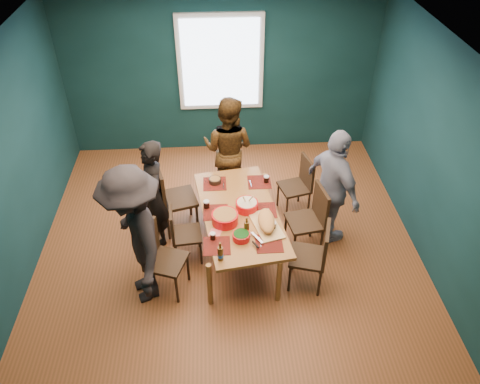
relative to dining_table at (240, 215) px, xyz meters
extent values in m
cube|color=brown|center=(-0.14, 0.13, -0.63)|extent=(5.00, 5.00, 0.01)
cube|color=silver|center=(-0.14, 0.13, 2.07)|extent=(5.00, 5.00, 0.01)
cube|color=#103438|center=(-2.64, 0.13, 0.72)|extent=(0.01, 5.00, 2.70)
cube|color=#103438|center=(2.36, 0.13, 0.72)|extent=(0.01, 5.00, 2.70)
cube|color=#103438|center=(-0.14, 2.63, 0.72)|extent=(5.00, 0.01, 2.70)
cube|color=#103438|center=(-0.14, -2.37, 0.72)|extent=(5.00, 0.01, 2.70)
cube|color=silver|center=(-0.14, 2.60, 0.92)|extent=(1.35, 0.06, 1.55)
cube|color=#9D6A2F|center=(0.00, 0.00, 0.04)|extent=(1.16, 1.93, 0.05)
cylinder|color=#9D6A2F|center=(-0.40, -0.84, -0.30)|extent=(0.06, 0.06, 0.65)
cylinder|color=#9D6A2F|center=(0.40, -0.84, -0.30)|extent=(0.06, 0.06, 0.65)
cylinder|color=#9D6A2F|center=(-0.40, 0.84, -0.30)|extent=(0.06, 0.06, 0.65)
cylinder|color=#9D6A2F|center=(0.40, 0.84, -0.30)|extent=(0.06, 0.06, 0.65)
cube|color=black|center=(-0.80, 0.54, -0.12)|extent=(0.57, 0.57, 0.04)
cube|color=black|center=(-1.01, 0.49, 0.15)|extent=(0.17, 0.46, 0.51)
cylinder|color=black|center=(-0.94, 0.29, -0.39)|extent=(0.04, 0.04, 0.48)
cylinder|color=black|center=(-0.56, 0.40, -0.39)|extent=(0.04, 0.04, 0.48)
cylinder|color=black|center=(-1.05, 0.68, -0.39)|extent=(0.04, 0.04, 0.48)
cylinder|color=black|center=(-0.66, 0.79, -0.39)|extent=(0.04, 0.04, 0.48)
cube|color=black|center=(-0.68, -0.06, -0.23)|extent=(0.40, 0.40, 0.04)
cube|color=black|center=(-0.85, -0.07, -0.01)|extent=(0.07, 0.37, 0.41)
cylinder|color=black|center=(-0.82, -0.23, -0.44)|extent=(0.03, 0.03, 0.38)
cylinder|color=black|center=(-0.51, -0.20, -0.44)|extent=(0.03, 0.03, 0.38)
cylinder|color=black|center=(-0.85, 0.09, -0.44)|extent=(0.03, 0.03, 0.38)
cylinder|color=black|center=(-0.54, 0.11, -0.44)|extent=(0.03, 0.03, 0.38)
cube|color=black|center=(-0.90, -0.57, -0.17)|extent=(0.54, 0.54, 0.04)
cube|color=black|center=(-1.08, -0.51, 0.08)|extent=(0.18, 0.41, 0.46)
cylinder|color=black|center=(-1.13, -0.68, -0.41)|extent=(0.03, 0.03, 0.43)
cylinder|color=black|center=(-0.79, -0.80, -0.41)|extent=(0.03, 0.03, 0.43)
cylinder|color=black|center=(-1.01, -0.34, -0.41)|extent=(0.03, 0.03, 0.43)
cylinder|color=black|center=(-0.66, -0.46, -0.41)|extent=(0.03, 0.03, 0.43)
cube|color=black|center=(0.83, 0.79, -0.20)|extent=(0.48, 0.48, 0.04)
cube|color=black|center=(1.00, 0.83, 0.03)|extent=(0.13, 0.39, 0.43)
cylinder|color=black|center=(0.71, 0.58, -0.42)|extent=(0.03, 0.03, 0.40)
cylinder|color=black|center=(1.03, 0.67, -0.42)|extent=(0.03, 0.03, 0.40)
cylinder|color=black|center=(0.62, 0.91, -0.42)|extent=(0.03, 0.03, 0.40)
cylinder|color=black|center=(0.95, 1.00, -0.42)|extent=(0.03, 0.03, 0.40)
cube|color=black|center=(0.84, 0.01, -0.16)|extent=(0.50, 0.50, 0.04)
cube|color=black|center=(1.03, 0.05, 0.09)|extent=(0.11, 0.43, 0.47)
cylinder|color=black|center=(0.69, -0.20, -0.41)|extent=(0.03, 0.03, 0.44)
cylinder|color=black|center=(1.05, -0.14, -0.41)|extent=(0.03, 0.03, 0.44)
cylinder|color=black|center=(0.62, 0.16, -0.41)|extent=(0.03, 0.03, 0.44)
cylinder|color=black|center=(0.99, 0.23, -0.41)|extent=(0.03, 0.03, 0.44)
cube|color=black|center=(0.77, -0.59, -0.18)|extent=(0.51, 0.51, 0.04)
cube|color=black|center=(0.95, -0.64, 0.07)|extent=(0.15, 0.41, 0.45)
cylinder|color=black|center=(0.55, -0.71, -0.41)|extent=(0.03, 0.03, 0.42)
cylinder|color=black|center=(0.89, -0.81, -0.41)|extent=(0.03, 0.03, 0.42)
cylinder|color=black|center=(0.65, -0.37, -0.41)|extent=(0.03, 0.03, 0.42)
cylinder|color=black|center=(0.99, -0.47, -0.41)|extent=(0.03, 0.03, 0.42)
imported|color=black|center=(-1.08, 0.32, 0.14)|extent=(0.50, 0.63, 1.53)
imported|color=black|center=(-0.09, 1.27, 0.18)|extent=(0.96, 0.87, 1.61)
imported|color=silver|center=(1.21, 0.22, 0.20)|extent=(0.77, 1.05, 1.66)
imported|color=black|center=(-1.19, -0.62, 0.28)|extent=(1.03, 1.33, 1.81)
cylinder|color=red|center=(-0.19, -0.19, 0.13)|extent=(0.32, 0.32, 0.13)
cylinder|color=#5B7E2E|center=(-0.19, -0.19, 0.19)|extent=(0.28, 0.28, 0.02)
cylinder|color=red|center=(0.09, 0.04, 0.12)|extent=(0.28, 0.28, 0.11)
cylinder|color=beige|center=(0.09, 0.04, 0.17)|extent=(0.25, 0.25, 0.02)
cylinder|color=tan|center=(0.13, 0.04, 0.21)|extent=(0.08, 0.15, 0.22)
cylinder|color=tan|center=(0.06, 0.04, 0.21)|extent=(0.07, 0.16, 0.22)
cylinder|color=red|center=(-0.01, -0.49, 0.11)|extent=(0.21, 0.21, 0.09)
cylinder|color=#134E15|center=(-0.01, -0.49, 0.15)|extent=(0.18, 0.18, 0.02)
cube|color=tan|center=(0.30, -0.29, 0.08)|extent=(0.41, 0.60, 0.02)
ellipsoid|color=#D6984C|center=(0.30, -0.29, 0.15)|extent=(0.31, 0.47, 0.13)
cube|color=#B5B4BB|center=(0.17, -0.51, 0.10)|extent=(0.13, 0.20, 0.00)
cylinder|color=black|center=(0.14, -0.63, 0.10)|extent=(0.08, 0.12, 0.02)
sphere|color=#245613|center=(0.30, -0.41, 0.16)|extent=(0.04, 0.04, 0.04)
sphere|color=#245613|center=(0.30, -0.29, 0.16)|extent=(0.04, 0.04, 0.04)
sphere|color=#245613|center=(0.30, -0.17, 0.16)|extent=(0.04, 0.04, 0.04)
cylinder|color=black|center=(-0.29, 0.62, 0.10)|extent=(0.17, 0.17, 0.07)
cylinder|color=#5B7E2E|center=(-0.29, 0.62, 0.13)|extent=(0.14, 0.14, 0.02)
cylinder|color=#4B2C0D|center=(-0.26, -0.80, 0.15)|extent=(0.06, 0.06, 0.18)
cylinder|color=#4B2C0D|center=(-0.26, -0.80, 0.28)|extent=(0.03, 0.03, 0.07)
cylinder|color=#1953B2|center=(-0.26, -0.80, 0.12)|extent=(0.07, 0.07, 0.04)
cylinder|color=#4B2C0D|center=(0.06, -0.40, 0.15)|extent=(0.06, 0.06, 0.17)
cylinder|color=#4B2C0D|center=(0.06, -0.40, 0.27)|extent=(0.03, 0.03, 0.07)
cylinder|color=black|center=(-0.34, -0.47, 0.11)|extent=(0.06, 0.06, 0.09)
cylinder|color=silver|center=(-0.34, -0.47, 0.15)|extent=(0.07, 0.07, 0.01)
cylinder|color=black|center=(0.37, -0.34, 0.11)|extent=(0.07, 0.07, 0.10)
cylinder|color=silver|center=(0.37, -0.34, 0.16)|extent=(0.07, 0.07, 0.02)
cylinder|color=black|center=(0.39, 0.58, 0.11)|extent=(0.07, 0.07, 0.10)
cylinder|color=silver|center=(0.39, 0.58, 0.16)|extent=(0.07, 0.07, 0.01)
cylinder|color=black|center=(-0.41, 0.10, 0.12)|extent=(0.07, 0.07, 0.10)
cylinder|color=silver|center=(-0.41, 0.10, 0.16)|extent=(0.08, 0.08, 0.02)
cube|color=#E96266|center=(0.36, 0.02, 0.07)|extent=(0.15, 0.15, 0.00)
cube|color=#E96266|center=(-0.31, -0.38, 0.07)|extent=(0.17, 0.17, 0.00)
cube|color=#E96266|center=(0.31, -0.66, 0.07)|extent=(0.18, 0.18, 0.00)
camera|label=1|loc=(-0.28, -4.42, 3.84)|focal=35.00mm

